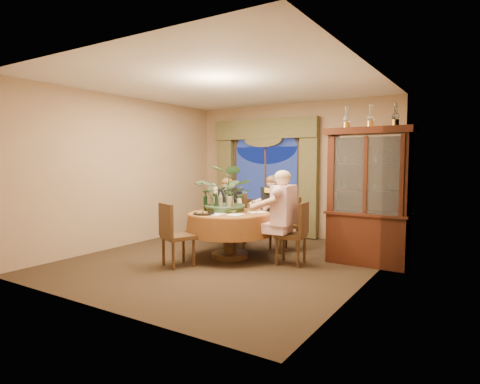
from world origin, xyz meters
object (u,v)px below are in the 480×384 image
Objects in this scene: person_scarf at (273,213)px; oil_lamp_center at (370,116)px; china_cabinet at (368,197)px; person_back at (227,212)px; wine_bottle_3 at (212,201)px; centerpiece_plant at (228,172)px; oil_lamp_right at (396,115)px; wine_bottle_2 at (216,202)px; person_pink at (284,218)px; chair_right at (291,234)px; wine_bottle_0 at (220,202)px; chair_back at (235,220)px; dining_table at (230,235)px; oil_lamp_left at (347,118)px; chair_back_right at (284,224)px; wine_bottle_1 at (205,201)px; olive_bowl at (232,212)px; stoneware_vase at (230,204)px; chair_front_left at (178,235)px.

oil_lamp_center is at bearing -158.48° from person_scarf.
china_cabinet reaches higher than person_back.
centerpiece_plant is at bearing 10.06° from wine_bottle_3.
oil_lamp_right is 1.03× the size of wine_bottle_2.
oil_lamp_right reaches higher than wine_bottle_3.
person_pink is at bearing 7.24° from wine_bottle_2.
china_cabinet is at bearing 16.11° from centerpiece_plant.
wine_bottle_0 is (-1.28, -0.07, 0.44)m from chair_right.
dining_table is at bearing 90.00° from chair_back.
person_back is at bearing -179.92° from china_cabinet.
chair_back_right is at bearing 173.61° from oil_lamp_left.
wine_bottle_1 is at bearing 60.95° from person_back.
olive_bowl is at bearing 92.24° from chair_right.
stoneware_vase is 0.22× the size of centerpiece_plant.
wine_bottle_0 and wine_bottle_3 have the same top height.
person_back is (-2.25, -0.00, -1.63)m from oil_lamp_left.
dining_table is at bearing -159.10° from oil_lamp_center.
stoneware_vase reaches higher than chair_front_left.
oil_lamp_left reaches higher than chair_back.
wine_bottle_1 is at bearing 90.55° from person_pink.
person_scarf is 1.01m from wine_bottle_0.
china_cabinet is 6.38× the size of wine_bottle_0.
oil_lamp_left is 1.03× the size of wine_bottle_1.
chair_right is 0.82× the size of centerpiece_plant.
wine_bottle_3 is at bearing -162.12° from oil_lamp_left.
chair_front_left is 5.70× the size of olive_bowl.
wine_bottle_1 is at bearing -161.82° from china_cabinet.
oil_lamp_right is at bearing 15.03° from wine_bottle_0.
china_cabinet is 1.60m from chair_back_right.
centerpiece_plant is at bearing 170.20° from stoneware_vase.
centerpiece_plant is (-0.50, -0.69, 0.73)m from person_scarf.
olive_bowl is (0.64, -0.81, 0.13)m from person_back.
person_back is (-0.58, 0.77, 0.27)m from dining_table.
wine_bottle_3 is at bearing -169.94° from centerpiece_plant.
oil_lamp_center is 0.36m from oil_lamp_right.
person_back is (-2.62, -0.00, -1.63)m from oil_lamp_center.
wine_bottle_2 is (-0.13, -0.23, 0.04)m from stoneware_vase.
chair_back_right is (-1.13, 0.13, -1.79)m from oil_lamp_left.
china_cabinet reaches higher than wine_bottle_0.
stoneware_vase is (0.50, -0.63, 0.24)m from person_back.
olive_bowl is (-0.90, -0.09, 0.04)m from person_pink.
olive_bowl is at bearing 92.18° from chair_back.
centerpiece_plant is at bearing -163.89° from china_cabinet.
dining_table is 0.70m from wine_bottle_3.
chair_back_right is 1.14m from person_back.
wine_bottle_1 reaches higher than chair_back.
centerpiece_plant is 6.94× the size of olive_bowl.
chair_front_left is 0.75× the size of person_back.
oil_lamp_left is 2.45m from wine_bottle_0.
chair_back reaches higher than dining_table.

